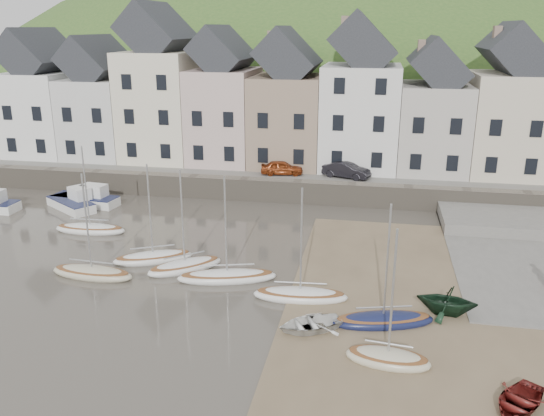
% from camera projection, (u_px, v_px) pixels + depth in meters
% --- Properties ---
extents(ground, '(160.00, 160.00, 0.00)m').
position_uv_depth(ground, '(251.00, 296.00, 29.74)').
color(ground, '#4D463D').
rests_on(ground, ground).
extents(quay_land, '(90.00, 30.00, 1.50)m').
position_uv_depth(quay_land, '(317.00, 154.00, 59.40)').
color(quay_land, '#365C25').
rests_on(quay_land, ground).
extents(quay_street, '(70.00, 7.00, 0.10)m').
position_uv_depth(quay_street, '(303.00, 173.00, 48.41)').
color(quay_street, slate).
rests_on(quay_street, quay_land).
extents(seawall, '(70.00, 1.20, 1.80)m').
position_uv_depth(seawall, '(297.00, 191.00, 45.34)').
color(seawall, slate).
rests_on(seawall, ground).
extents(beach, '(18.00, 26.00, 0.06)m').
position_uv_depth(beach, '(466.00, 314.00, 27.78)').
color(beach, brown).
rests_on(beach, ground).
extents(slipway, '(8.00, 18.00, 0.12)m').
position_uv_depth(slipway, '(516.00, 257.00, 34.53)').
color(slipway, slate).
rests_on(slipway, ground).
extents(hillside, '(134.40, 84.00, 84.00)m').
position_uv_depth(hillside, '(303.00, 228.00, 92.24)').
color(hillside, '#365C25').
rests_on(hillside, ground).
extents(townhouse_terrace, '(61.05, 8.00, 13.93)m').
position_uv_depth(townhouse_terrace, '(329.00, 101.00, 49.58)').
color(townhouse_terrace, white).
rests_on(townhouse_terrace, quay_land).
extents(sailboat_0, '(5.12, 1.76, 6.32)m').
position_uv_depth(sailboat_0, '(90.00, 229.00, 38.83)').
color(sailboat_0, white).
rests_on(sailboat_0, ground).
extents(sailboat_1, '(4.96, 3.49, 6.32)m').
position_uv_depth(sailboat_1, '(153.00, 257.00, 34.01)').
color(sailboat_1, white).
rests_on(sailboat_1, ground).
extents(sailboat_2, '(5.07, 1.78, 6.32)m').
position_uv_depth(sailboat_2, '(92.00, 273.00, 31.91)').
color(sailboat_2, beige).
rests_on(sailboat_2, ground).
extents(sailboat_3, '(4.46, 4.03, 6.32)m').
position_uv_depth(sailboat_3, '(185.00, 266.00, 32.79)').
color(sailboat_3, white).
rests_on(sailboat_3, ground).
extents(sailboat_4, '(5.82, 2.94, 6.32)m').
position_uv_depth(sailboat_4, '(227.00, 276.00, 31.45)').
color(sailboat_4, white).
rests_on(sailboat_4, ground).
extents(sailboat_5, '(5.16, 2.76, 6.32)m').
position_uv_depth(sailboat_5, '(383.00, 320.00, 26.75)').
color(sailboat_5, '#151B42').
rests_on(sailboat_5, ground).
extents(sailboat_6, '(5.10, 1.91, 6.32)m').
position_uv_depth(sailboat_6, '(300.00, 295.00, 29.27)').
color(sailboat_6, white).
rests_on(sailboat_6, ground).
extents(sailboat_7, '(3.76, 1.87, 6.32)m').
position_uv_depth(sailboat_7, '(388.00, 358.00, 23.68)').
color(sailboat_7, beige).
rests_on(sailboat_7, ground).
extents(motorboat_0, '(4.99, 4.11, 1.70)m').
position_uv_depth(motorboat_0, '(73.00, 202.00, 43.74)').
color(motorboat_0, white).
rests_on(motorboat_0, ground).
extents(motorboat_2, '(5.67, 2.41, 1.70)m').
position_uv_depth(motorboat_2, '(87.00, 198.00, 44.70)').
color(motorboat_2, white).
rests_on(motorboat_2, ground).
extents(rowboat_white, '(3.73, 3.38, 0.63)m').
position_uv_depth(rowboat_white, '(309.00, 324.00, 26.18)').
color(rowboat_white, white).
rests_on(rowboat_white, beach).
extents(rowboat_green, '(3.25, 2.92, 1.53)m').
position_uv_depth(rowboat_green, '(447.00, 300.00, 27.51)').
color(rowboat_green, black).
rests_on(rowboat_green, beach).
extents(rowboat_red, '(3.31, 3.53, 0.59)m').
position_uv_depth(rowboat_red, '(519.00, 401.00, 20.80)').
color(rowboat_red, maroon).
rests_on(rowboat_red, beach).
extents(car_left, '(3.75, 1.97, 1.22)m').
position_uv_depth(car_left, '(282.00, 168.00, 47.57)').
color(car_left, '#8C3714').
rests_on(car_left, quay_street).
extents(car_right, '(4.22, 2.62, 1.31)m').
position_uv_depth(car_right, '(346.00, 170.00, 46.59)').
color(car_right, black).
rests_on(car_right, quay_street).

